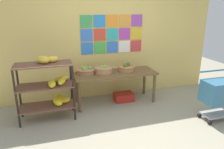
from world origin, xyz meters
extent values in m
plane|color=gray|center=(0.00, 0.00, 0.00)|extent=(9.59, 9.59, 0.00)
cube|color=#DEBF65|center=(0.00, 1.83, 1.39)|extent=(5.05, 0.06, 2.78)
cube|color=#3F9D54|center=(-0.41, 1.79, 1.66)|extent=(0.25, 0.01, 0.25)
cube|color=#2B82CA|center=(-0.13, 1.79, 1.66)|extent=(0.25, 0.01, 0.25)
cube|color=orange|center=(0.15, 1.79, 1.66)|extent=(0.25, 0.01, 0.25)
cube|color=orange|center=(0.43, 1.79, 1.66)|extent=(0.25, 0.01, 0.25)
cube|color=purple|center=(0.70, 1.79, 1.66)|extent=(0.25, 0.01, 0.25)
cube|color=#3A72D3|center=(-0.41, 1.79, 1.38)|extent=(0.25, 0.01, 0.25)
cube|color=#D0412D|center=(-0.13, 1.79, 1.38)|extent=(0.25, 0.01, 0.25)
cube|color=teal|center=(0.15, 1.79, 1.38)|extent=(0.25, 0.01, 0.25)
cube|color=#AD3DA9|center=(0.43, 1.79, 1.38)|extent=(0.25, 0.01, 0.25)
cube|color=gold|center=(0.70, 1.79, 1.38)|extent=(0.25, 0.01, 0.25)
cube|color=blue|center=(-0.41, 1.79, 1.11)|extent=(0.25, 0.01, 0.25)
cube|color=green|center=(-0.13, 1.79, 1.11)|extent=(0.25, 0.01, 0.25)
cube|color=blue|center=(0.15, 1.79, 1.11)|extent=(0.25, 0.01, 0.25)
cube|color=white|center=(0.43, 1.79, 1.11)|extent=(0.25, 0.01, 0.25)
cube|color=#D13C3E|center=(0.70, 1.79, 1.11)|extent=(0.25, 0.01, 0.25)
cylinder|color=black|center=(-1.75, 0.85, 0.51)|extent=(0.04, 0.04, 1.03)
cylinder|color=black|center=(-0.83, 0.85, 0.51)|extent=(0.04, 0.04, 1.03)
cylinder|color=black|center=(-1.75, 1.24, 0.51)|extent=(0.04, 0.04, 1.03)
cylinder|color=black|center=(-0.83, 1.24, 0.51)|extent=(0.04, 0.04, 1.03)
cube|color=brown|center=(-1.29, 1.05, 0.24)|extent=(0.96, 0.43, 0.02)
ellipsoid|color=yellow|center=(-1.07, 1.15, 0.32)|extent=(0.24, 0.32, 0.14)
ellipsoid|color=yellow|center=(-1.00, 1.07, 0.31)|extent=(0.26, 0.20, 0.11)
ellipsoid|color=yellow|center=(-1.11, 0.99, 0.32)|extent=(0.22, 0.25, 0.14)
cube|color=brown|center=(-1.29, 1.05, 0.63)|extent=(0.96, 0.43, 0.02)
ellipsoid|color=gold|center=(-1.18, 0.93, 0.70)|extent=(0.13, 0.28, 0.12)
ellipsoid|color=yellow|center=(-1.00, 1.18, 0.69)|extent=(0.32, 0.25, 0.10)
ellipsoid|color=yellow|center=(-1.01, 1.02, 0.70)|extent=(0.21, 0.31, 0.12)
cube|color=brown|center=(-1.29, 1.05, 1.02)|extent=(0.96, 0.43, 0.02)
ellipsoid|color=yellow|center=(-1.14, 1.09, 1.08)|extent=(0.24, 0.18, 0.11)
ellipsoid|color=gold|center=(-1.28, 1.07, 1.09)|extent=(0.29, 0.31, 0.13)
cube|color=brown|center=(0.08, 1.36, 0.64)|extent=(1.69, 0.60, 0.04)
cylinder|color=brown|center=(-0.70, 1.12, 0.31)|extent=(0.06, 0.06, 0.62)
cylinder|color=brown|center=(0.86, 1.12, 0.31)|extent=(0.06, 0.06, 0.62)
cylinder|color=brown|center=(-0.70, 1.61, 0.31)|extent=(0.06, 0.06, 0.62)
cylinder|color=brown|center=(0.86, 1.61, 0.31)|extent=(0.06, 0.06, 0.62)
cylinder|color=tan|center=(-0.16, 1.41, 0.72)|extent=(0.37, 0.37, 0.11)
torus|color=tan|center=(-0.16, 1.41, 0.77)|extent=(0.39, 0.39, 0.02)
sphere|color=#7EBB3E|center=(-0.11, 1.47, 0.78)|extent=(0.05, 0.05, 0.05)
sphere|color=#6DBC33|center=(-0.11, 1.42, 0.78)|extent=(0.06, 0.06, 0.06)
sphere|color=#76C440|center=(-0.10, 1.52, 0.78)|extent=(0.05, 0.05, 0.05)
sphere|color=#77CA38|center=(-0.14, 1.43, 0.78)|extent=(0.05, 0.05, 0.05)
sphere|color=#76C233|center=(-0.19, 1.51, 0.78)|extent=(0.05, 0.05, 0.05)
sphere|color=#81BD2B|center=(-0.21, 1.39, 0.78)|extent=(0.05, 0.05, 0.05)
cylinder|color=#B58149|center=(0.34, 1.40, 0.71)|extent=(0.32, 0.32, 0.10)
torus|color=#B97A4A|center=(0.34, 1.40, 0.76)|extent=(0.35, 0.35, 0.03)
sphere|color=#417023|center=(0.32, 1.43, 0.77)|extent=(0.08, 0.08, 0.08)
sphere|color=#416933|center=(0.39, 1.45, 0.78)|extent=(0.09, 0.09, 0.09)
sphere|color=#535F28|center=(0.30, 1.38, 0.77)|extent=(0.07, 0.07, 0.07)
cylinder|color=#B67F53|center=(-0.50, 1.47, 0.70)|extent=(0.36, 0.36, 0.09)
torus|color=#BC7D50|center=(-0.50, 1.47, 0.75)|extent=(0.39, 0.39, 0.03)
sphere|color=#74AB3D|center=(-0.49, 1.49, 0.76)|extent=(0.08, 0.08, 0.08)
sphere|color=#73AE39|center=(-0.51, 1.48, 0.76)|extent=(0.09, 0.09, 0.09)
sphere|color=#68BD4A|center=(-0.41, 1.50, 0.76)|extent=(0.07, 0.07, 0.07)
sphere|color=#77B738|center=(-0.48, 1.55, 0.76)|extent=(0.07, 0.07, 0.07)
sphere|color=#7BB641|center=(-0.55, 1.53, 0.76)|extent=(0.08, 0.08, 0.08)
sphere|color=#76BB45|center=(-0.54, 1.41, 0.76)|extent=(0.07, 0.07, 0.07)
cube|color=#B2241A|center=(0.28, 1.38, 0.08)|extent=(0.41, 0.28, 0.17)
sphere|color=black|center=(1.37, 0.02, 0.04)|extent=(0.08, 0.08, 0.08)
sphere|color=black|center=(1.37, 0.29, 0.04)|extent=(0.08, 0.08, 0.08)
sphere|color=black|center=(1.85, 0.29, 0.04)|extent=(0.08, 0.08, 0.08)
cube|color=#A5A8AD|center=(1.61, 0.15, 0.10)|extent=(0.50, 0.29, 0.03)
cube|color=#32698C|center=(1.61, 0.15, 0.54)|extent=(0.58, 0.37, 0.39)
cylinder|color=#32698C|center=(1.61, 0.37, 0.85)|extent=(0.55, 0.03, 0.03)
camera|label=1|loc=(-1.17, -2.60, 1.94)|focal=34.05mm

